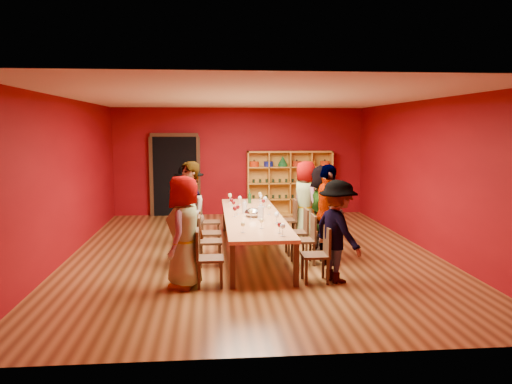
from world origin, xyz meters
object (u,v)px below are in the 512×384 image
(person_left_1, at_px, (189,214))
(chair_person_right_3, at_px, (290,217))
(person_left_3, at_px, (190,204))
(wine_bottle, at_px, (250,198))
(person_left_0, at_px, (184,232))
(chair_person_left_2, at_px, (206,230))
(spittoon_bowl, at_px, (253,213))
(chair_person_left_3, at_px, (206,219))
(chair_person_left_1, at_px, (206,238))
(tasting_table, at_px, (253,218))
(chair_person_right_1, at_px, (307,237))
(person_right_2, at_px, (323,210))
(person_right_1, at_px, (328,214))
(person_left_2, at_px, (189,215))
(chair_person_right_0, at_px, (320,251))
(person_right_3, at_px, (306,200))
(chair_person_right_2, at_px, (300,229))
(person_right_0, at_px, (338,231))
(chair_person_left_0, at_px, (205,255))
(shelving_unit, at_px, (289,180))

(person_left_1, xyz_separation_m, chair_person_right_3, (2.10, 1.93, -0.43))
(person_left_3, bearing_deg, wine_bottle, 100.18)
(person_left_0, height_order, chair_person_left_2, person_left_0)
(spittoon_bowl, xyz_separation_m, wine_bottle, (0.07, 1.69, 0.04))
(chair_person_left_3, xyz_separation_m, chair_person_right_3, (1.82, 0.09, 0.00))
(chair_person_left_1, distance_m, person_left_3, 1.91)
(tasting_table, xyz_separation_m, person_left_1, (-1.19, -0.83, 0.23))
(chair_person_left_2, relative_size, person_left_3, 0.53)
(chair_person_right_1, distance_m, spittoon_bowl, 1.22)
(chair_person_right_3, distance_m, spittoon_bowl, 1.60)
(wine_bottle, bearing_deg, person_right_2, -53.20)
(person_right_1, bearing_deg, chair_person_left_1, 90.46)
(person_right_1, bearing_deg, person_left_1, 90.64)
(person_left_2, bearing_deg, chair_person_right_0, 44.14)
(person_left_3, height_order, person_right_3, person_right_3)
(chair_person_left_1, relative_size, person_right_1, 0.49)
(chair_person_left_2, xyz_separation_m, wine_bottle, (0.97, 1.64, 0.37))
(chair_person_right_2, bearing_deg, person_left_2, 177.98)
(chair_person_left_3, xyz_separation_m, spittoon_bowl, (0.90, -1.18, 0.33))
(chair_person_right_0, xyz_separation_m, chair_person_right_1, (0.00, 1.06, 0.00))
(person_right_0, relative_size, chair_person_right_2, 1.83)
(person_left_1, relative_size, person_right_1, 1.03)
(chair_person_right_3, height_order, wine_bottle, wine_bottle)
(chair_person_right_3, bearing_deg, person_left_3, -177.68)
(person_right_1, height_order, wine_bottle, person_right_1)
(chair_person_left_0, height_order, chair_person_left_3, same)
(person_left_0, height_order, person_right_3, person_right_3)
(chair_person_left_2, height_order, person_right_1, person_right_1)
(chair_person_right_2, bearing_deg, chair_person_left_1, -160.72)
(person_right_2, xyz_separation_m, wine_bottle, (-1.29, 1.72, 0.00))
(chair_person_left_0, distance_m, spittoon_bowl, 2.07)
(chair_person_right_0, bearing_deg, chair_person_left_3, 121.58)
(person_right_3, relative_size, wine_bottle, 5.52)
(tasting_table, height_order, chair_person_left_0, chair_person_left_0)
(person_left_1, bearing_deg, person_right_1, 73.75)
(person_left_2, bearing_deg, chair_person_left_3, 158.79)
(spittoon_bowl, bearing_deg, shelving_unit, 72.58)
(chair_person_right_0, relative_size, chair_person_right_2, 1.00)
(chair_person_right_2, bearing_deg, chair_person_left_0, -135.19)
(chair_person_left_1, relative_size, chair_person_right_3, 1.00)
(person_left_1, bearing_deg, person_right_3, 113.42)
(person_left_1, relative_size, person_right_0, 1.14)
(chair_person_right_0, xyz_separation_m, chair_person_right_2, (0.00, 1.75, 0.00))
(person_left_0, relative_size, spittoon_bowl, 5.24)
(shelving_unit, xyz_separation_m, spittoon_bowl, (-1.40, -4.48, -0.16))
(person_left_3, xyz_separation_m, chair_person_right_2, (2.18, -1.21, -0.34))
(shelving_unit, relative_size, person_left_3, 1.43)
(chair_person_right_1, bearing_deg, chair_person_left_1, 178.14)
(chair_person_left_2, distance_m, chair_person_left_3, 1.13)
(tasting_table, distance_m, person_left_2, 1.24)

